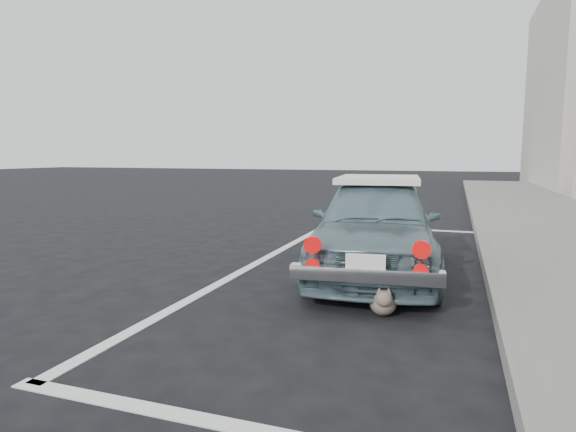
# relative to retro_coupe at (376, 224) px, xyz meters

# --- Properties ---
(ground) EXTENTS (80.00, 80.00, 0.00)m
(ground) POSITION_rel_retro_coupe_xyz_m (-0.61, -2.98, -0.58)
(ground) COLOR black
(ground) RESTS_ON ground
(pline_rear) EXTENTS (3.00, 0.12, 0.01)m
(pline_rear) POSITION_rel_retro_coupe_xyz_m (-0.11, -3.48, -0.58)
(pline_rear) COLOR silver
(pline_rear) RESTS_ON ground
(pline_front) EXTENTS (3.00, 0.12, 0.01)m
(pline_front) POSITION_rel_retro_coupe_xyz_m (-0.11, 3.52, -0.58)
(pline_front) COLOR silver
(pline_front) RESTS_ON ground
(pline_side) EXTENTS (0.12, 7.00, 0.01)m
(pline_side) POSITION_rel_retro_coupe_xyz_m (-1.51, 0.02, -0.58)
(pline_side) COLOR silver
(pline_side) RESTS_ON ground
(retro_coupe) EXTENTS (1.69, 3.49, 1.15)m
(retro_coupe) POSITION_rel_retro_coupe_xyz_m (0.00, 0.00, 0.00)
(retro_coupe) COLOR slate
(retro_coupe) RESTS_ON ground
(cat) EXTENTS (0.30, 0.54, 0.29)m
(cat) POSITION_rel_retro_coupe_xyz_m (0.30, -1.48, -0.45)
(cat) COLOR #665C4D
(cat) RESTS_ON ground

